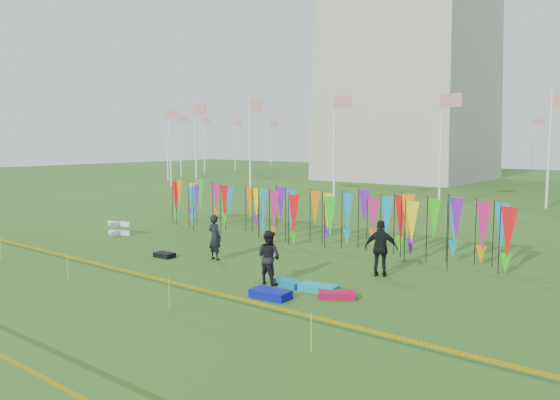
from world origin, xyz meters
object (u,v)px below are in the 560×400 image
Objects in this scene: person_mid at (269,257)px; kite_bag_blue at (271,294)px; person_left at (215,237)px; kite_bag_teal at (319,288)px; box_kite at (119,228)px; kite_bag_red at (337,295)px; person_right at (381,248)px; kite_bag_black at (164,255)px; kite_bag_turquoise at (289,283)px.

kite_bag_blue is at bearing 132.41° from person_mid.
kite_bag_teal is at bearing 172.41° from person_left.
kite_bag_teal is (5.74, -1.19, -0.78)m from person_left.
kite_bag_teal is at bearing -8.89° from box_kite.
person_mid reaches higher than kite_bag_red.
kite_bag_red is at bearing 70.41° from person_right.
person_left is 5.74m from kite_bag_blue.
person_left is at bearing 27.03° from kite_bag_black.
person_right is at bearing 79.03° from kite_bag_teal.
box_kite is at bearing -2.54° from person_left.
person_left is 6.54m from person_right.
person_left is 1.82× the size of kite_bag_turquoise.
person_left reaches higher than box_kite.
kite_bag_black is at bearing 177.46° from kite_bag_turquoise.
person_mid is 3.96m from person_right.
kite_bag_blue reaches higher than kite_bag_black.
box_kite is 0.60× the size of kite_bag_blue.
kite_bag_black is 0.71× the size of kite_bag_teal.
person_left reaches higher than kite_bag_blue.
person_mid is 2.12× the size of kite_bag_black.
box_kite is 0.36× the size of person_right.
kite_bag_black is at bearing 176.88° from kite_bag_red.
box_kite is 0.85× the size of kite_bag_black.
kite_bag_black is at bearing -3.83° from person_mid.
person_right is (13.92, 0.84, 0.62)m from box_kite.
kite_bag_turquoise is 0.82× the size of kite_bag_blue.
kite_bag_blue is at bearing 156.27° from person_left.
person_mid is at bearing -179.71° from kite_bag_red.
kite_bag_red is at bearing -15.70° from kite_bag_teal.
person_right reaches higher than kite_bag_red.
kite_bag_teal is (-0.82, 0.23, 0.01)m from kite_bag_red.
person_mid is at bearing 164.11° from person_left.
person_left is 4.86m from kite_bag_turquoise.
person_right reaches higher than kite_bag_teal.
person_right is 1.64× the size of kite_bag_teal.
person_mid reaches higher than kite_bag_turquoise.
person_mid is at bearing 131.58° from kite_bag_blue.
person_right reaches higher than kite_bag_blue.
person_mid is at bearing -11.42° from box_kite.
kite_bag_red is (1.54, 1.23, -0.02)m from kite_bag_blue.
kite_bag_black is (-8.45, 0.46, -0.00)m from kite_bag_red.
person_left reaches higher than kite_bag_teal.
kite_bag_turquoise is 6.52m from kite_bag_black.
kite_bag_red is (14.17, -2.32, -0.25)m from box_kite.
kite_bag_turquoise is (-1.68, -2.99, -0.87)m from person_right.
kite_bag_blue is 1.63m from kite_bag_teal.
kite_bag_teal is (13.35, -2.09, -0.24)m from box_kite.
person_left is 4.19m from person_mid.
kite_bag_red is at bearing -5.06° from kite_bag_turquoise.
kite_bag_red is (6.56, -1.42, -0.79)m from person_left.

